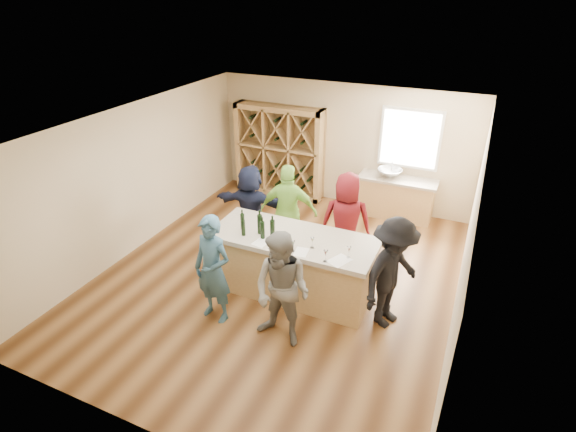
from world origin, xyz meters
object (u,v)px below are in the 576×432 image
at_px(sink, 390,173).
at_px(person_server, 392,274).
at_px(tasting_counter_base, 293,266).
at_px(wine_rack, 279,151).
at_px(person_far_mid, 289,212).
at_px(wine_bottle_a, 243,222).
at_px(wine_bottle_c, 260,224).
at_px(wine_bottle_e, 272,229).
at_px(person_far_left, 251,206).
at_px(wine_bottle_b, 243,228).
at_px(person_near_left, 213,270).
at_px(wine_bottle_d, 262,230).
at_px(person_far_right, 346,222).
at_px(person_near_right, 282,291).

relative_size(sink, person_server, 0.30).
bearing_deg(person_server, tasting_counter_base, 108.04).
bearing_deg(wine_rack, person_far_mid, -61.50).
bearing_deg(wine_bottle_a, tasting_counter_base, 7.50).
relative_size(sink, wine_bottle_c, 1.63).
relative_size(wine_bottle_e, person_far_left, 0.19).
bearing_deg(wine_rack, wine_bottle_b, -73.26).
relative_size(person_near_left, person_server, 0.98).
bearing_deg(person_far_mid, wine_bottle_a, 63.39).
relative_size(wine_bottle_d, person_far_left, 0.18).
bearing_deg(person_far_mid, sink, -130.55).
distance_m(wine_rack, wine_bottle_a, 3.83).
height_order(wine_bottle_c, person_far_right, person_far_right).
distance_m(wine_bottle_a, wine_bottle_b, 0.21).
relative_size(sink, person_far_left, 0.32).
bearing_deg(tasting_counter_base, sink, 77.34).
distance_m(tasting_counter_base, person_near_right, 1.26).
bearing_deg(wine_bottle_c, tasting_counter_base, 12.59).
height_order(wine_bottle_d, person_near_left, person_near_left).
xyz_separation_m(wine_bottle_c, wine_bottle_e, (0.26, -0.06, -0.00)).
bearing_deg(person_server, wine_bottle_e, 114.06).
xyz_separation_m(wine_bottle_c, wine_bottle_d, (0.11, -0.13, -0.02)).
relative_size(wine_bottle_a, wine_bottle_c, 0.84).
bearing_deg(tasting_counter_base, wine_bottle_c, -167.41).
bearing_deg(person_near_right, sink, 92.55).
bearing_deg(wine_bottle_d, wine_bottle_a, 163.16).
bearing_deg(wine_bottle_e, wine_bottle_a, 173.35).
distance_m(wine_bottle_b, person_near_right, 1.42).
bearing_deg(wine_bottle_d, person_near_left, -115.87).
bearing_deg(wine_bottle_b, wine_rack, 106.74).
relative_size(wine_bottle_a, person_near_left, 0.16).
relative_size(wine_bottle_c, wine_bottle_d, 1.12).
relative_size(wine_bottle_d, person_far_mid, 0.16).
relative_size(wine_rack, person_near_right, 1.23).
bearing_deg(person_near_right, wine_bottle_e, 130.41).
distance_m(wine_rack, wine_bottle_d, 4.09).
distance_m(person_near_right, person_far_left, 2.84).
bearing_deg(wine_bottle_c, wine_bottle_d, -48.35).
height_order(person_near_right, person_far_mid, person_far_mid).
bearing_deg(wine_bottle_a, person_server, -0.26).
bearing_deg(wine_bottle_e, person_far_left, 130.36).
xyz_separation_m(wine_bottle_d, person_far_mid, (-0.13, 1.31, -0.31)).
relative_size(wine_bottle_d, person_server, 0.16).
distance_m(wine_bottle_e, person_far_left, 1.74).
bearing_deg(wine_rack, person_far_left, -77.75).
height_order(wine_rack, wine_bottle_e, wine_rack).
xyz_separation_m(wine_bottle_a, wine_bottle_c, (0.33, -0.01, 0.03)).
bearing_deg(sink, wine_rack, 178.51).
bearing_deg(wine_bottle_a, person_far_right, 40.93).
height_order(wine_bottle_a, person_near_left, person_near_left).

